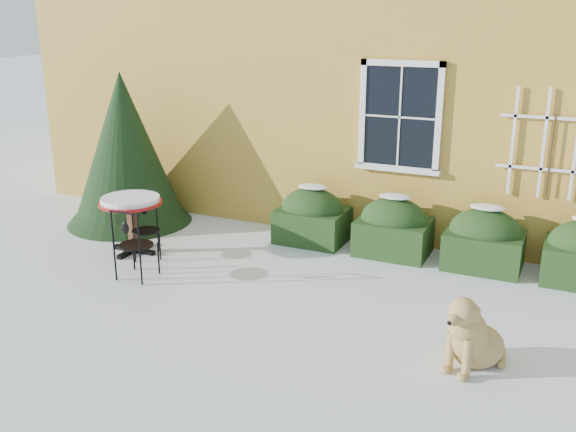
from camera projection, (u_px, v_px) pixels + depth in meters
The scene contains 8 objects.
ground at pixel (253, 309), 7.76m from camera, with size 80.00×80.00×0.00m, color white.
house at pixel (413, 24), 12.85m from camera, with size 12.40×8.40×6.40m.
hedge_row at pixel (438, 234), 9.19m from camera, with size 4.95×0.80×0.91m.
evergreen_shrub at pixel (126, 163), 10.73m from camera, with size 2.10×2.10×2.54m.
bistro_table at pixel (131, 206), 9.42m from camera, with size 0.92×0.92×0.85m.
patio_chair_near at pixel (134, 244), 8.53m from camera, with size 0.47×0.47×0.98m.
patio_chair_far at pixel (146, 228), 9.36m from camera, with size 0.53×0.53×0.85m.
dog at pixel (471, 337), 6.39m from camera, with size 0.72×0.90×0.84m.
Camera 1 is at (3.34, -6.23, 3.42)m, focal length 40.00 mm.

